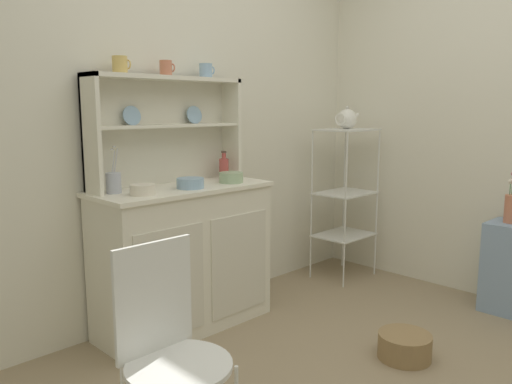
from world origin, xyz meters
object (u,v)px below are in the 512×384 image
(wire_chair, at_px, (168,342))
(porcelain_teapot, at_px, (347,119))
(bakers_rack, at_px, (345,186))
(utensil_jar, at_px, (114,182))
(hutch_shelf_unit, at_px, (164,121))
(flower_vase, at_px, (511,207))
(hutch_cabinet, at_px, (184,256))
(cup_gold_0, at_px, (120,65))
(bowl_mixing_large, at_px, (143,190))
(floor_basket, at_px, (405,346))
(jam_bottle, at_px, (224,168))

(wire_chair, height_order, porcelain_teapot, porcelain_teapot)
(bakers_rack, xyz_separation_m, utensil_jar, (-1.83, 0.20, 0.19))
(hutch_shelf_unit, xyz_separation_m, wire_chair, (-0.81, -1.16, -0.70))
(porcelain_teapot, xyz_separation_m, flower_vase, (0.18, -1.14, -0.53))
(hutch_cabinet, relative_size, hutch_shelf_unit, 1.07)
(bakers_rack, relative_size, cup_gold_0, 12.19)
(wire_chair, height_order, cup_gold_0, cup_gold_0)
(hutch_cabinet, xyz_separation_m, porcelain_teapot, (1.43, -0.12, 0.78))
(cup_gold_0, xyz_separation_m, utensil_jar, (-0.09, -0.04, -0.62))
(bowl_mixing_large, relative_size, porcelain_teapot, 0.56)
(cup_gold_0, bearing_deg, hutch_shelf_unit, 7.73)
(hutch_shelf_unit, relative_size, porcelain_teapot, 4.17)
(wire_chair, xyz_separation_m, cup_gold_0, (0.51, 1.12, 1.01))
(bakers_rack, bearing_deg, floor_basket, -130.50)
(floor_basket, xyz_separation_m, utensil_jar, (-0.96, 1.21, 0.84))
(hutch_cabinet, relative_size, wire_chair, 1.25)
(bakers_rack, xyz_separation_m, floor_basket, (-0.86, -1.01, -0.65))
(hutch_shelf_unit, xyz_separation_m, utensil_jar, (-0.39, -0.08, -0.31))
(utensil_jar, bearing_deg, hutch_shelf_unit, 12.13)
(hutch_cabinet, xyz_separation_m, hutch_shelf_unit, (-0.00, 0.16, 0.78))
(cup_gold_0, relative_size, porcelain_teapot, 0.39)
(bakers_rack, relative_size, flower_vase, 3.51)
(bowl_mixing_large, xyz_separation_m, jam_bottle, (0.70, 0.16, 0.04))
(jam_bottle, bearing_deg, utensil_jar, -179.43)
(hutch_shelf_unit, xyz_separation_m, cup_gold_0, (-0.30, -0.04, 0.30))
(bakers_rack, bearing_deg, utensil_jar, 173.88)
(utensil_jar, relative_size, flower_vase, 0.77)
(jam_bottle, height_order, utensil_jar, utensil_jar)
(wire_chair, distance_m, jam_bottle, 1.67)
(jam_bottle, bearing_deg, flower_vase, -47.58)
(hutch_shelf_unit, height_order, cup_gold_0, cup_gold_0)
(hutch_cabinet, height_order, flower_vase, flower_vase)
(wire_chair, bearing_deg, cup_gold_0, 67.91)
(bakers_rack, height_order, bowl_mixing_large, bakers_rack)
(hutch_shelf_unit, distance_m, wire_chair, 1.58)
(wire_chair, xyz_separation_m, flower_vase, (2.43, -0.26, 0.17))
(porcelain_teapot, distance_m, flower_vase, 1.27)
(flower_vase, bearing_deg, hutch_cabinet, 142.21)
(hutch_shelf_unit, relative_size, flower_vase, 3.05)
(floor_basket, xyz_separation_m, porcelain_teapot, (0.86, 1.01, 1.15))
(wire_chair, xyz_separation_m, utensil_jar, (0.42, 1.07, 0.39))
(bakers_rack, xyz_separation_m, cup_gold_0, (-1.73, 0.24, 0.81))
(wire_chair, relative_size, bowl_mixing_large, 6.32)
(flower_vase, bearing_deg, bakers_rack, 99.13)
(utensil_jar, bearing_deg, wire_chair, -111.29)
(hutch_shelf_unit, distance_m, utensil_jar, 0.51)
(wire_chair, relative_size, flower_vase, 2.61)
(wire_chair, distance_m, porcelain_teapot, 2.51)
(hutch_cabinet, xyz_separation_m, flower_vase, (1.62, -1.26, 0.25))
(wire_chair, distance_m, bowl_mixing_large, 1.11)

